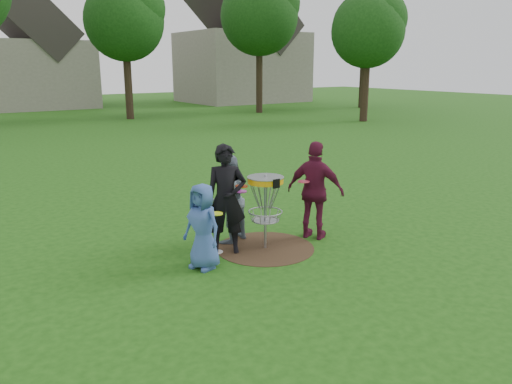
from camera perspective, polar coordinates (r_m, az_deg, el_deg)
ground at (r=9.21m, az=1.05°, el=-6.42°), size 100.00×100.00×0.00m
dirt_patch at (r=9.21m, az=1.05°, el=-6.40°), size 1.80×1.80×0.01m
player_blue at (r=8.17m, az=-6.12°, el=-3.94°), size 0.67×0.81×1.43m
player_black at (r=8.76m, az=-3.43°, el=-0.84°), size 0.85×0.75×1.95m
player_grey at (r=9.32m, az=-3.24°, el=-0.85°), size 0.97×0.87×1.65m
player_maroon at (r=9.53m, az=6.81°, el=0.14°), size 0.96×1.18×1.89m
disc_on_grass at (r=9.02m, az=-4.50°, el=-6.86°), size 0.22×0.22×0.02m
disc_golf_basket at (r=8.90m, az=1.09°, el=-0.28°), size 0.66×0.67×1.38m
held_discs at (r=8.85m, az=-0.49°, el=-0.08°), size 2.14×0.80×0.34m
tree_row at (r=28.38m, az=-24.39°, el=19.11°), size 51.20×17.42×9.90m
house_row at (r=41.27m, az=-21.21°, el=14.65°), size 44.50×10.65×11.62m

